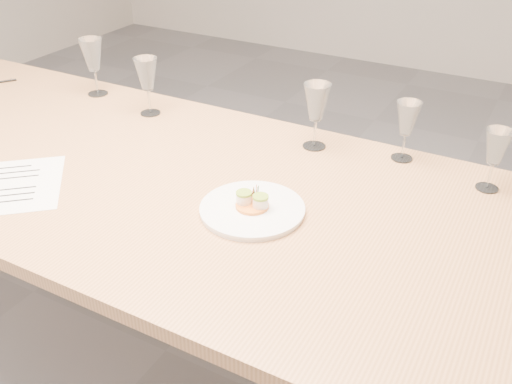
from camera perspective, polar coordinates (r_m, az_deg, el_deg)
The scene contains 10 objects.
ground at distance 2.16m, azimuth -9.03°, elevation -15.40°, with size 7.00×7.00×0.00m, color slate.
dining_table at distance 1.74m, azimuth -10.85°, elevation 0.37°, with size 2.40×1.00×0.75m.
dinner_plate at distance 1.46m, azimuth -0.37°, elevation -1.65°, with size 0.27×0.27×0.07m.
recipe_sheet at distance 1.72m, azimuth -22.85°, elevation 0.65°, with size 0.38×0.39×0.00m.
ballpoint_pen at distance 2.54m, azimuth -24.19°, elevation 10.01°, with size 0.08×0.11×0.01m.
wine_glass_0 at distance 2.24m, azimuth -16.06°, elevation 12.95°, with size 0.09×0.09×0.21m.
wine_glass_1 at distance 2.02m, azimuth -10.88°, elevation 11.40°, with size 0.08×0.08×0.20m.
wine_glass_2 at distance 1.75m, azimuth 6.07°, elevation 8.79°, with size 0.08×0.08×0.21m.
wine_glass_3 at distance 1.73m, azimuth 14.89°, elevation 7.00°, with size 0.07×0.07×0.18m.
wine_glass_4 at distance 1.64m, azimuth 22.90°, elevation 4.02°, with size 0.07×0.07×0.18m.
Camera 1 is at (0.99, -1.13, 1.55)m, focal length 40.00 mm.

